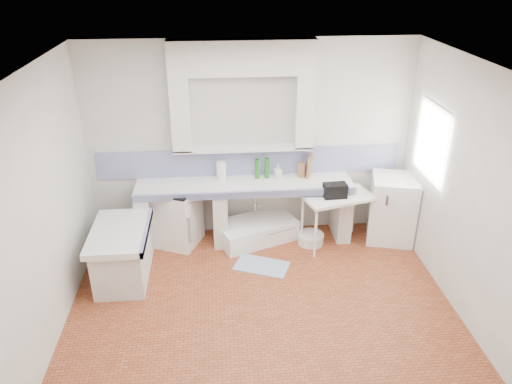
{
  "coord_description": "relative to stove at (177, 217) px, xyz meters",
  "views": [
    {
      "loc": [
        -0.46,
        -4.41,
        3.77
      ],
      "look_at": [
        0.0,
        1.0,
        1.1
      ],
      "focal_mm": 34.33,
      "sensor_mm": 36.0,
      "label": 1
    }
  ],
  "objects": [
    {
      "name": "backsplash",
      "position": [
        1.07,
        0.29,
        0.69
      ],
      "size": [
        4.27,
        0.03,
        0.4
      ],
      "primitive_type": "cube",
      "color": "navy",
      "rests_on": "ground"
    },
    {
      "name": "green_bottle_b",
      "position": [
        1.29,
        0.15,
        0.64
      ],
      "size": [
        0.08,
        0.08,
        0.3
      ],
      "primitive_type": "cylinder",
      "rotation": [
        0.0,
        0.0,
        0.17
      ],
      "color": "#1E671A",
      "rests_on": "counter_slab"
    },
    {
      "name": "alcove_mass",
      "position": [
        0.97,
        0.18,
        2.16
      ],
      "size": [
        1.9,
        0.25,
        0.45
      ],
      "primitive_type": "cube",
      "color": "silver",
      "rests_on": "ground"
    },
    {
      "name": "bucket_orange",
      "position": [
        1.15,
        -0.05,
        -0.29
      ],
      "size": [
        0.32,
        0.32,
        0.26
      ],
      "primitive_type": "cylinder",
      "rotation": [
        0.0,
        0.0,
        0.18
      ],
      "color": "#C96030",
      "rests_on": "ground"
    },
    {
      "name": "window_frame",
      "position": [
        3.49,
        -0.5,
        1.19
      ],
      "size": [
        0.35,
        0.86,
        1.06
      ],
      "primitive_type": "cube",
      "color": "#372311",
      "rests_on": "ground"
    },
    {
      "name": "fridge",
      "position": [
        3.07,
        -0.14,
        0.06
      ],
      "size": [
        0.75,
        0.75,
        0.96
      ],
      "primitive_type": "cube",
      "rotation": [
        0.0,
        0.0,
        -0.25
      ],
      "color": "white",
      "rests_on": "ground"
    },
    {
      "name": "floor",
      "position": [
        1.07,
        -1.7,
        -0.41
      ],
      "size": [
        4.5,
        4.5,
        0.0
      ],
      "primitive_type": "plane",
      "color": "#98482A",
      "rests_on": "ground"
    },
    {
      "name": "wall_front",
      "position": [
        1.07,
        -3.7,
        0.99
      ],
      "size": [
        4.5,
        0.0,
        4.5
      ],
      "primitive_type": "plane",
      "rotation": [
        -1.57,
        0.0,
        0.0
      ],
      "color": "silver",
      "rests_on": "ground"
    },
    {
      "name": "counter_slab",
      "position": [
        0.97,
        0.0,
        0.45
      ],
      "size": [
        3.0,
        0.6,
        0.08
      ],
      "primitive_type": "cube",
      "color": "white",
      "rests_on": "ground"
    },
    {
      "name": "sink",
      "position": [
        1.13,
        -0.02,
        -0.28
      ],
      "size": [
        1.25,
        0.96,
        0.27
      ],
      "primitive_type": "cube",
      "rotation": [
        0.0,
        0.0,
        0.38
      ],
      "color": "white",
      "rests_on": "ground"
    },
    {
      "name": "wall_left",
      "position": [
        -1.18,
        -1.7,
        0.99
      ],
      "size": [
        0.0,
        4.5,
        4.5
      ],
      "primitive_type": "plane",
      "rotation": [
        1.57,
        0.0,
        1.57
      ],
      "color": "silver",
      "rests_on": "ground"
    },
    {
      "name": "green_bottle_a",
      "position": [
        1.15,
        0.15,
        0.63
      ],
      "size": [
        0.08,
        0.08,
        0.29
      ],
      "primitive_type": "cylinder",
      "rotation": [
        0.0,
        0.0,
        0.34
      ],
      "color": "#1E671A",
      "rests_on": "counter_slab"
    },
    {
      "name": "basin_white",
      "position": [
        1.9,
        -0.19,
        -0.34
      ],
      "size": [
        0.4,
        0.4,
        0.15
      ],
      "primitive_type": "cylinder",
      "rotation": [
        0.0,
        0.0,
        -0.08
      ],
      "color": "white",
      "rests_on": "ground"
    },
    {
      "name": "stove",
      "position": [
        0.0,
        0.0,
        0.0
      ],
      "size": [
        0.76,
        0.75,
        0.83
      ],
      "primitive_type": "cube",
      "rotation": [
        0.0,
        0.0,
        -0.41
      ],
      "color": "white",
      "rests_on": "ground"
    },
    {
      "name": "paper_towel",
      "position": [
        0.65,
        0.15,
        0.62
      ],
      "size": [
        0.16,
        0.16,
        0.26
      ],
      "primitive_type": "cylinder",
      "rotation": [
        0.0,
        0.0,
        0.27
      ],
      "color": "white",
      "rests_on": "counter_slab"
    },
    {
      "name": "side_table",
      "position": [
        2.23,
        -0.25,
        -0.02
      ],
      "size": [
        1.04,
        0.75,
        0.04
      ],
      "primitive_type": "cube",
      "rotation": [
        0.0,
        0.0,
        0.27
      ],
      "color": "white",
      "rests_on": "ground"
    },
    {
      "name": "rug",
      "position": [
        1.14,
        -0.72,
        -0.41
      ],
      "size": [
        0.8,
        0.63,
        0.01
      ],
      "primitive_type": "cube",
      "rotation": [
        0.0,
        0.0,
        -0.39
      ],
      "color": "#446A9B",
      "rests_on": "ground"
    },
    {
      "name": "water_bottle_a",
      "position": [
        1.15,
        0.15,
        -0.27
      ],
      "size": [
        0.1,
        0.1,
        0.28
      ],
      "primitive_type": "cylinder",
      "rotation": [
        0.0,
        0.0,
        0.42
      ],
      "color": "silver",
      "rests_on": "ground"
    },
    {
      "name": "counter_pier_left",
      "position": [
        -0.43,
        0.0,
        -0.0
      ],
      "size": [
        0.2,
        0.55,
        0.82
      ],
      "primitive_type": "cube",
      "color": "silver",
      "rests_on": "ground"
    },
    {
      "name": "lace_valance",
      "position": [
        3.35,
        -0.5,
        1.57
      ],
      "size": [
        0.01,
        0.84,
        0.24
      ],
      "primitive_type": "cube",
      "color": "white",
      "rests_on": "ground"
    },
    {
      "name": "bucket_red",
      "position": [
        0.88,
        0.01,
        -0.28
      ],
      "size": [
        0.31,
        0.31,
        0.27
      ],
      "primitive_type": "cylinder",
      "rotation": [
        0.0,
        0.0,
        0.06
      ],
      "color": "red",
      "rests_on": "ground"
    },
    {
      "name": "knife_block",
      "position": [
        1.79,
        0.14,
        0.59
      ],
      "size": [
        0.12,
        0.11,
        0.2
      ],
      "primitive_type": "cube",
      "rotation": [
        0.0,
        0.0,
        -0.42
      ],
      "color": "#905D39",
      "rests_on": "counter_slab"
    },
    {
      "name": "wall_right",
      "position": [
        3.32,
        -1.7,
        0.99
      ],
      "size": [
        0.0,
        4.5,
        4.5
      ],
      "primitive_type": "plane",
      "rotation": [
        1.57,
        0.0,
        -1.57
      ],
      "color": "silver",
      "rests_on": "ground"
    },
    {
      "name": "ceiling",
      "position": [
        1.07,
        -1.7,
        2.39
      ],
      "size": [
        4.5,
        4.5,
        0.0
      ],
      "primitive_type": "plane",
      "rotation": [
        3.14,
        0.0,
        0.0
      ],
      "color": "silver",
      "rests_on": "ground"
    },
    {
      "name": "counter_lip",
      "position": [
        0.97,
        -0.28,
        0.45
      ],
      "size": [
        3.0,
        0.04,
        0.1
      ],
      "primitive_type": "cube",
      "color": "navy",
      "rests_on": "ground"
    },
    {
      "name": "water_bottle_b",
      "position": [
        1.33,
        0.11,
        -0.28
      ],
      "size": [
        0.09,
        0.09,
        0.28
      ],
      "primitive_type": "cylinder",
      "rotation": [
        0.0,
        0.0,
        -0.27
      ],
      "color": "silver",
      "rests_on": "ground"
    },
    {
      "name": "counter_pier_mid",
      "position": [
        0.62,
        0.0,
        -0.0
      ],
      "size": [
        0.2,
        0.55,
        0.82
      ],
      "primitive_type": "cube",
      "color": "silver",
      "rests_on": "ground"
    },
    {
      "name": "peninsula_base",
      "position": [
        -0.63,
        -0.8,
        -0.1
      ],
      "size": [
        0.6,
        1.0,
        0.62
      ],
      "primitive_type": "cube",
      "color": "silver",
      "rests_on": "ground"
    },
    {
      "name": "peninsula_top",
      "position": [
        -0.63,
        -0.8,
        0.25
      ],
      "size": [
        0.7,
        1.1,
        0.08
      ],
      "primitive_type": "cube",
      "color": "white",
      "rests_on": "ground"
    },
    {
      "name": "soap_bottle",
      "position": [
        1.45,
        0.15,
        0.58
      ],
      "size": [
        0.12,
        0.12,
        0.2
      ],
      "primitive_type": "imported",
      "rotation": [
        0.0,
        0.0,
        0.37
      ],
      "color": "white",
      "rests_on": "counter_slab"
    },
    {
      "name": "counter_pier_right",
      "position": [
        2.37,
        0.0,
        -0.0
      ],
      "size": [
        0.2,
        0.55,
        0.82
      ],
      "primitive_type": "cube",
      "color": "silver",
      "rests_on": "ground"
    },
    {
      "name": "peninsula_lip",
      "position": [
        -0.3,
        -0.8,
        0.25
      ],
      "size": [
        0.04,
        1.1,
        0.1
      ],
      "primitive_type": "cube",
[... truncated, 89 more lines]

